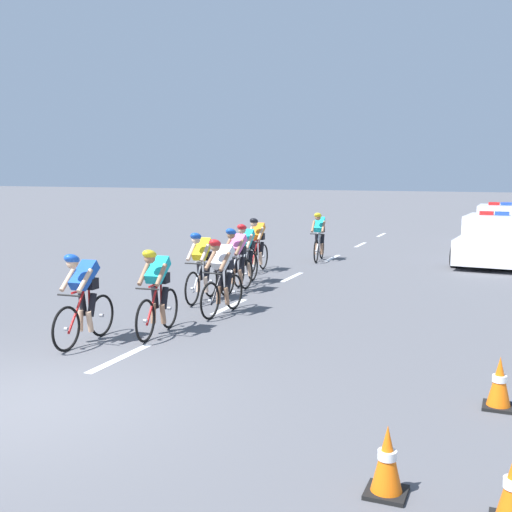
% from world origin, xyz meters
% --- Properties ---
extents(ground_plane, '(160.00, 160.00, 0.00)m').
position_xyz_m(ground_plane, '(0.00, 0.00, 0.00)').
color(ground_plane, '#56565B').
extents(lane_markings_centre, '(0.14, 25.60, 0.01)m').
position_xyz_m(lane_markings_centre, '(0.00, 10.04, 0.00)').
color(lane_markings_centre, white).
rests_on(lane_markings_centre, ground).
extents(cyclist_lead, '(0.43, 1.72, 1.56)m').
position_xyz_m(cyclist_lead, '(-1.02, 2.52, 0.79)').
color(cyclist_lead, black).
rests_on(cyclist_lead, ground).
extents(cyclist_second, '(0.45, 1.72, 1.56)m').
position_xyz_m(cyclist_second, '(-0.19, 3.46, 0.79)').
color(cyclist_second, black).
rests_on(cyclist_second, ground).
extents(cyclist_third, '(0.43, 1.72, 1.56)m').
position_xyz_m(cyclist_third, '(0.16, 5.33, 0.79)').
color(cyclist_third, black).
rests_on(cyclist_third, ground).
extents(cyclist_fourth, '(0.43, 1.72, 1.56)m').
position_xyz_m(cyclist_fourth, '(-0.80, 6.33, 0.79)').
color(cyclist_fourth, black).
rests_on(cyclist_fourth, ground).
extents(cyclist_fifth, '(0.43, 1.72, 1.56)m').
position_xyz_m(cyclist_fifth, '(-0.49, 7.50, 0.79)').
color(cyclist_fifth, black).
rests_on(cyclist_fifth, ground).
extents(cyclist_sixth, '(0.42, 1.72, 1.56)m').
position_xyz_m(cyclist_sixth, '(-1.21, 10.55, 0.79)').
color(cyclist_sixth, black).
rests_on(cyclist_sixth, ground).
extents(cyclist_seventh, '(0.43, 1.72, 1.56)m').
position_xyz_m(cyclist_seventh, '(-0.74, 8.65, 0.79)').
color(cyclist_seventh, black).
rests_on(cyclist_seventh, ground).
extents(cyclist_eighth, '(0.45, 1.72, 1.56)m').
position_xyz_m(cyclist_eighth, '(-0.24, 13.31, 0.79)').
color(cyclist_eighth, black).
rests_on(cyclist_eighth, ground).
extents(police_car_nearest, '(2.24, 4.52, 1.59)m').
position_xyz_m(police_car_nearest, '(4.84, 14.77, 0.68)').
color(police_car_nearest, white).
rests_on(police_car_nearest, ground).
extents(police_car_second, '(2.04, 4.42, 1.59)m').
position_xyz_m(police_car_second, '(4.84, 20.62, 0.68)').
color(police_car_second, silver).
rests_on(police_car_second, ground).
extents(traffic_cone_near, '(0.36, 0.36, 0.64)m').
position_xyz_m(traffic_cone_near, '(4.54, -0.57, 0.31)').
color(traffic_cone_near, black).
rests_on(traffic_cone_near, ground).
extents(traffic_cone_mid, '(0.36, 0.36, 0.64)m').
position_xyz_m(traffic_cone_mid, '(5.39, 2.02, 0.31)').
color(traffic_cone_mid, black).
rests_on(traffic_cone_mid, ground).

